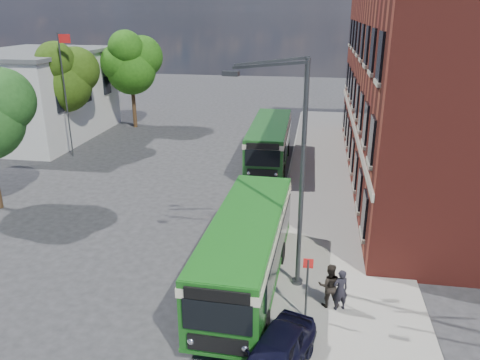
% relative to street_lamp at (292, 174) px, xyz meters
% --- Properties ---
extents(ground, '(120.00, 120.00, 0.00)m').
position_rel_street_lamp_xyz_m(ground, '(-4.84, 2.00, -4.79)').
color(ground, '#28282B').
rests_on(ground, ground).
extents(pavement, '(6.00, 48.00, 0.15)m').
position_rel_street_lamp_xyz_m(pavement, '(2.16, 10.00, -4.72)').
color(pavement, gray).
rests_on(pavement, ground).
extents(kerb_line, '(0.12, 48.00, 0.01)m').
position_rel_street_lamp_xyz_m(kerb_line, '(-0.89, 10.00, -4.79)').
color(kerb_line, beige).
rests_on(kerb_line, ground).
extents(brick_office, '(12.10, 26.00, 14.20)m').
position_rel_street_lamp_xyz_m(brick_office, '(9.16, 14.00, 2.18)').
color(brick_office, maroon).
rests_on(brick_office, ground).
extents(white_building, '(9.40, 13.40, 7.30)m').
position_rel_street_lamp_xyz_m(white_building, '(-22.84, 20.00, -1.13)').
color(white_building, silver).
rests_on(white_building, ground).
extents(flagpole, '(0.95, 0.10, 9.00)m').
position_rel_street_lamp_xyz_m(flagpole, '(-17.29, 15.00, 0.15)').
color(flagpole, '#36393B').
rests_on(flagpole, ground).
extents(street_lamp, '(2.96, 2.38, 9.00)m').
position_rel_street_lamp_xyz_m(street_lamp, '(0.00, 0.00, 0.00)').
color(street_lamp, '#36393B').
rests_on(street_lamp, ground).
extents(bus_stop_sign, '(0.35, 0.08, 2.52)m').
position_rel_street_lamp_xyz_m(bus_stop_sign, '(0.76, -2.20, -3.28)').
color(bus_stop_sign, '#36393B').
rests_on(bus_stop_sign, ground).
extents(bus_front, '(2.87, 9.85, 3.02)m').
position_rel_street_lamp_xyz_m(bus_front, '(-1.67, -0.28, -2.96)').
color(bus_front, '#1A5E19').
rests_on(bus_front, ground).
extents(bus_rear, '(2.78, 10.10, 3.02)m').
position_rel_street_lamp_xyz_m(bus_rear, '(-2.45, 15.67, -2.96)').
color(bus_rear, '#1D541F').
rests_on(bus_rear, ground).
extents(parked_car, '(2.66, 4.15, 1.31)m').
position_rel_street_lamp_xyz_m(parked_car, '(-0.04, -5.07, -3.98)').
color(parked_car, black).
rests_on(parked_car, pavement).
extents(pedestrian_a, '(0.70, 0.60, 1.63)m').
position_rel_street_lamp_xyz_m(pedestrian_a, '(1.97, -1.49, -3.83)').
color(pedestrian_a, black).
rests_on(pedestrian_a, pavement).
extents(pedestrian_b, '(0.87, 0.70, 1.72)m').
position_rel_street_lamp_xyz_m(pedestrian_b, '(1.57, -1.33, -3.78)').
color(pedestrian_b, black).
rests_on(pedestrian_b, pavement).
extents(tree_mid, '(4.94, 4.70, 8.35)m').
position_rel_street_lamp_xyz_m(tree_mid, '(-18.59, 17.22, 0.87)').
color(tree_mid, '#392414').
rests_on(tree_mid, ground).
extents(tree_right, '(5.24, 4.99, 8.86)m').
position_rel_street_lamp_xyz_m(tree_right, '(-16.06, 24.65, 1.22)').
color(tree_right, '#392414').
rests_on(tree_right, ground).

